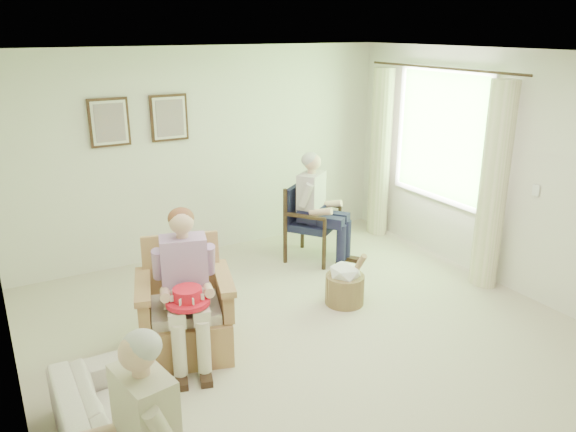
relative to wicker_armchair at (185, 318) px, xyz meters
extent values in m
plane|color=#C0B29A|center=(1.11, -0.57, -0.32)|extent=(5.50, 5.50, 0.00)
cube|color=silver|center=(1.11, 2.18, 0.98)|extent=(5.00, 0.04, 2.60)
cube|color=silver|center=(-1.39, -0.57, 0.98)|extent=(0.04, 5.50, 2.60)
cube|color=silver|center=(3.61, -0.57, 0.98)|extent=(0.04, 5.50, 2.60)
cube|color=white|center=(1.11, -0.57, 2.28)|extent=(5.00, 5.50, 0.02)
cube|color=#2D6B23|center=(3.58, 0.63, 1.23)|extent=(0.02, 1.40, 1.50)
cube|color=white|center=(3.57, 0.63, 2.01)|extent=(0.04, 1.52, 0.06)
cube|color=white|center=(3.57, 0.63, 0.45)|extent=(0.04, 1.52, 0.06)
cylinder|color=#382114|center=(3.48, 0.63, 2.03)|extent=(0.03, 2.50, 0.03)
cylinder|color=beige|center=(3.44, -0.35, 0.83)|extent=(0.34, 0.34, 2.30)
cylinder|color=beige|center=(3.44, 1.61, 0.83)|extent=(0.34, 0.34, 2.30)
cube|color=#382114|center=(-0.04, 2.15, 1.46)|extent=(0.45, 0.03, 0.55)
cube|color=silver|center=(-0.04, 2.13, 1.46)|extent=(0.39, 0.01, 0.49)
cube|color=tan|center=(-0.04, 2.12, 1.46)|extent=(0.33, 0.01, 0.43)
cube|color=#382114|center=(0.66, 2.15, 1.46)|extent=(0.45, 0.03, 0.55)
cube|color=silver|center=(0.66, 2.13, 1.46)|extent=(0.39, 0.01, 0.49)
cube|color=tan|center=(0.66, 2.12, 1.46)|extent=(0.33, 0.01, 0.43)
cube|color=#A8834F|center=(0.00, -0.03, -0.12)|extent=(0.75, 0.73, 0.40)
cube|color=beige|center=(0.00, -0.06, 0.12)|extent=(0.58, 0.57, 0.09)
cube|color=#A8834F|center=(0.00, 0.28, 0.39)|extent=(0.70, 0.21, 0.59)
cube|color=#A8834F|center=(-0.35, -0.03, 0.23)|extent=(0.09, 0.68, 0.28)
cube|color=#A8834F|center=(0.35, -0.03, 0.23)|extent=(0.09, 0.68, 0.28)
cylinder|color=black|center=(1.86, 0.99, -0.12)|extent=(0.05, 0.05, 0.40)
cylinder|color=black|center=(2.41, 0.99, -0.12)|extent=(0.05, 0.05, 0.40)
cylinder|color=black|center=(1.86, 1.51, -0.12)|extent=(0.05, 0.05, 0.40)
cylinder|color=black|center=(2.41, 1.51, -0.12)|extent=(0.05, 0.05, 0.40)
cube|color=#161931|center=(2.14, 1.25, 0.13)|extent=(0.53, 0.52, 0.09)
cube|color=#161931|center=(2.14, 1.50, 0.38)|extent=(0.50, 0.06, 0.46)
cube|color=beige|center=(0.00, -0.06, 0.28)|extent=(0.40, 0.26, 0.16)
cube|color=#B989C2|center=(0.00, -0.04, 0.56)|extent=(0.39, 0.24, 0.46)
sphere|color=#DDAD8E|center=(0.00, -0.05, 0.93)|extent=(0.21, 0.21, 0.21)
ellipsoid|color=brown|center=(0.00, -0.03, 0.95)|extent=(0.22, 0.22, 0.18)
cube|color=beige|center=(-0.10, -0.28, 0.23)|extent=(0.14, 0.44, 0.13)
cube|color=beige|center=(0.10, -0.28, 0.23)|extent=(0.14, 0.44, 0.13)
cylinder|color=beige|center=(-0.10, -0.48, -0.04)|extent=(0.12, 0.12, 0.50)
cylinder|color=beige|center=(0.10, -0.48, -0.04)|extent=(0.12, 0.12, 0.50)
cube|color=#1A1939|center=(2.14, 1.25, 0.29)|extent=(0.40, 0.26, 0.16)
cube|color=beige|center=(2.14, 1.27, 0.57)|extent=(0.39, 0.24, 0.46)
sphere|color=#DDAD8E|center=(2.14, 1.26, 0.94)|extent=(0.21, 0.21, 0.21)
ellipsoid|color=#B7B2AD|center=(2.14, 1.29, 0.96)|extent=(0.22, 0.22, 0.18)
cube|color=#1A1939|center=(2.04, 1.03, 0.24)|extent=(0.14, 0.44, 0.13)
cube|color=#1A1939|center=(2.24, 1.03, 0.24)|extent=(0.14, 0.44, 0.13)
cylinder|color=#1A1939|center=(2.04, 0.83, -0.04)|extent=(0.12, 0.12, 0.51)
cylinder|color=#1A1939|center=(2.24, 0.83, -0.04)|extent=(0.12, 0.12, 0.51)
cube|color=#BCAF91|center=(-0.84, -1.64, 0.45)|extent=(0.41, 0.24, 0.46)
sphere|color=#DDAD8E|center=(-0.84, -1.65, 0.82)|extent=(0.21, 0.21, 0.21)
ellipsoid|color=#B7B2AD|center=(-0.84, -1.62, 0.84)|extent=(0.22, 0.22, 0.18)
cylinder|color=red|center=(-0.07, -0.33, 0.33)|extent=(0.37, 0.37, 0.04)
cylinder|color=red|center=(-0.07, -0.33, 0.39)|extent=(0.24, 0.24, 0.12)
cube|color=white|center=(0.06, -0.33, 0.39)|extent=(0.04, 0.01, 0.05)
cube|color=white|center=(0.02, -0.24, 0.39)|extent=(0.04, 0.04, 0.05)
cube|color=white|center=(-0.07, -0.21, 0.39)|extent=(0.01, 0.05, 0.05)
cube|color=white|center=(-0.16, -0.24, 0.39)|extent=(0.04, 0.04, 0.05)
cube|color=white|center=(-0.20, -0.33, 0.39)|extent=(0.04, 0.01, 0.05)
cube|color=white|center=(-0.16, -0.42, 0.39)|extent=(0.04, 0.04, 0.05)
cube|color=white|center=(-0.07, -0.46, 0.39)|extent=(0.01, 0.04, 0.05)
cube|color=white|center=(0.02, -0.42, 0.39)|extent=(0.04, 0.04, 0.05)
cylinder|color=tan|center=(1.78, 0.03, -0.16)|extent=(0.50, 0.50, 0.32)
ellipsoid|color=white|center=(1.78, 0.03, 0.05)|extent=(0.37, 0.37, 0.22)
cylinder|color=#A57F56|center=(1.87, -0.01, 0.05)|extent=(0.16, 0.29, 0.48)
camera|label=1|loc=(-1.40, -4.37, 2.49)|focal=35.00mm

